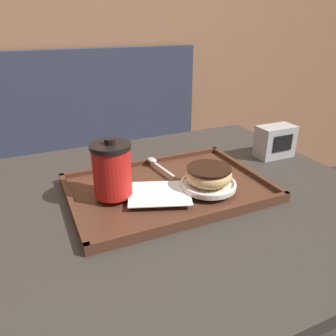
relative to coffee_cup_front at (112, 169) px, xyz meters
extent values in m
cube|color=#9E6B4C|center=(0.11, 1.08, 0.38)|extent=(8.00, 0.05, 2.40)
cube|color=#33384C|center=(0.11, 0.81, -0.60)|extent=(1.21, 0.44, 0.45)
cube|color=#33384C|center=(0.11, 0.99, -0.10)|extent=(1.21, 0.08, 0.55)
cube|color=#38332D|center=(0.11, -0.02, -0.10)|extent=(1.02, 0.84, 0.03)
cylinder|color=#333338|center=(0.11, -0.02, -0.47)|extent=(0.08, 0.08, 0.71)
cube|color=#512D1E|center=(0.14, 0.00, -0.08)|extent=(0.47, 0.33, 0.01)
cube|color=#512D1E|center=(0.14, -0.16, -0.07)|extent=(0.47, 0.01, 0.01)
cube|color=#512D1E|center=(0.14, 0.16, -0.07)|extent=(0.47, 0.01, 0.01)
cube|color=#512D1E|center=(-0.09, 0.00, -0.07)|extent=(0.01, 0.33, 0.01)
cube|color=#512D1E|center=(0.37, 0.00, -0.07)|extent=(0.01, 0.33, 0.01)
cube|color=white|center=(0.10, -0.04, -0.06)|extent=(0.17, 0.16, 0.00)
cylinder|color=red|center=(0.00, 0.00, -0.01)|extent=(0.09, 0.09, 0.11)
cylinder|color=black|center=(0.00, 0.00, 0.05)|extent=(0.09, 0.09, 0.01)
cylinder|color=black|center=(0.00, 0.00, 0.07)|extent=(0.02, 0.02, 0.01)
cylinder|color=white|center=(0.21, -0.06, -0.06)|extent=(0.13, 0.13, 0.01)
torus|color=white|center=(0.21, -0.06, -0.05)|extent=(0.13, 0.13, 0.01)
torus|color=#DBB270|center=(0.21, -0.06, -0.03)|extent=(0.11, 0.11, 0.03)
cylinder|color=black|center=(0.21, -0.06, -0.01)|extent=(0.10, 0.10, 0.00)
ellipsoid|color=silver|center=(0.15, 0.14, -0.06)|extent=(0.03, 0.04, 0.01)
cube|color=silver|center=(0.16, 0.07, -0.06)|extent=(0.02, 0.11, 0.00)
cube|color=#B7B7BC|center=(0.53, 0.08, -0.04)|extent=(0.11, 0.06, 0.10)
cube|color=black|center=(0.53, 0.04, -0.03)|extent=(0.07, 0.00, 0.05)
camera|label=1|loc=(-0.16, -0.65, 0.30)|focal=35.00mm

